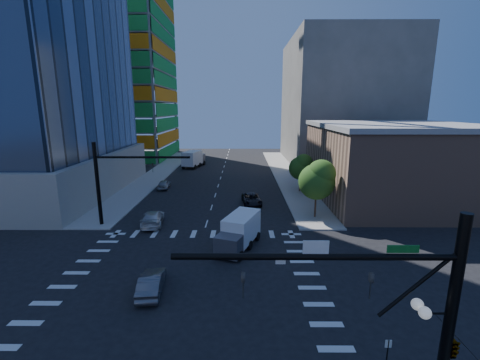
{
  "coord_description": "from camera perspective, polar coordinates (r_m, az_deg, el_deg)",
  "views": [
    {
      "loc": [
        3.95,
        -21.76,
        12.58
      ],
      "look_at": [
        3.76,
        8.0,
        5.9
      ],
      "focal_mm": 24.0,
      "sensor_mm": 36.0,
      "label": 1
    }
  ],
  "objects": [
    {
      "name": "tree_north",
      "position": [
        49.26,
        10.87,
        2.37
      ],
      "size": [
        3.54,
        3.52,
        5.78
      ],
      "color": "#382316",
      "rests_on": "sidewalk_ne"
    },
    {
      "name": "ground",
      "position": [
        25.44,
        -9.03,
        -17.16
      ],
      "size": [
        160.0,
        160.0,
        0.0
      ],
      "primitive_type": "plane",
      "color": "black",
      "rests_on": "ground"
    },
    {
      "name": "sidewalk_ne",
      "position": [
        63.59,
        8.08,
        1.17
      ],
      "size": [
        5.0,
        60.0,
        0.15
      ],
      "primitive_type": "cube",
      "color": "#9B9792",
      "rests_on": "ground"
    },
    {
      "name": "tree_south",
      "position": [
        37.54,
        13.72,
        0.14
      ],
      "size": [
        4.16,
        4.16,
        6.82
      ],
      "color": "#382316",
      "rests_on": "sidewalk_ne"
    },
    {
      "name": "construction_building",
      "position": [
        90.18,
        -21.27,
        19.5
      ],
      "size": [
        25.16,
        34.5,
        70.6
      ],
      "color": "gray",
      "rests_on": "ground"
    },
    {
      "name": "sidewalk_nw",
      "position": [
        65.13,
        -14.28,
        1.18
      ],
      "size": [
        5.0,
        60.0,
        0.15
      ],
      "primitive_type": "cube",
      "color": "#9B9792",
      "rests_on": "ground"
    },
    {
      "name": "no_parking_sign",
      "position": [
        18.27,
        24.68,
        -26.47
      ],
      "size": [
        0.3,
        0.06,
        2.2
      ],
      "color": "black",
      "rests_on": "ground"
    },
    {
      "name": "car_sb_mid",
      "position": [
        52.59,
        -13.35,
        -0.75
      ],
      "size": [
        1.87,
        4.23,
        1.41
      ],
      "primitive_type": "imported",
      "rotation": [
        0.0,
        0.0,
        3.19
      ],
      "color": "#9B9FA2",
      "rests_on": "ground"
    },
    {
      "name": "bg_building_ne",
      "position": [
        80.16,
        17.54,
        13.09
      ],
      "size": [
        24.0,
        30.0,
        28.0
      ],
      "primitive_type": "cube",
      "color": "#615D57",
      "rests_on": "ground"
    },
    {
      "name": "car_sb_cross",
      "position": [
        24.24,
        -15.44,
        -17.18
      ],
      "size": [
        1.92,
        4.41,
        1.41
      ],
      "primitive_type": "imported",
      "rotation": [
        0.0,
        0.0,
        3.24
      ],
      "color": "#535358",
      "rests_on": "ground"
    },
    {
      "name": "signal_mast_nw",
      "position": [
        36.76,
        -21.95,
        0.6
      ],
      "size": [
        10.2,
        0.4,
        9.0
      ],
      "color": "black",
      "rests_on": "sidewalk_nw"
    },
    {
      "name": "car_sb_near",
      "position": [
        36.81,
        -15.25,
        -6.54
      ],
      "size": [
        2.86,
        5.54,
        1.54
      ],
      "primitive_type": "imported",
      "rotation": [
        0.0,
        0.0,
        3.28
      ],
      "color": "silver",
      "rests_on": "ground"
    },
    {
      "name": "car_nb_far",
      "position": [
        42.94,
        2.08,
        -3.43
      ],
      "size": [
        2.84,
        5.24,
        1.4
      ],
      "primitive_type": "imported",
      "rotation": [
        0.0,
        0.0,
        0.11
      ],
      "color": "black",
      "rests_on": "ground"
    },
    {
      "name": "box_truck_near",
      "position": [
        29.56,
        -0.35,
        -9.76
      ],
      "size": [
        4.29,
        6.16,
        2.97
      ],
      "rotation": [
        0.0,
        0.0,
        -0.37
      ],
      "color": "black",
      "rests_on": "ground"
    },
    {
      "name": "commercial_building",
      "position": [
        49.1,
        25.78,
        2.87
      ],
      "size": [
        20.5,
        22.5,
        10.6
      ],
      "color": "#A0755D",
      "rests_on": "ground"
    },
    {
      "name": "signal_mast_se",
      "position": [
        14.38,
        30.0,
        -20.98
      ],
      "size": [
        10.51,
        2.48,
        9.0
      ],
      "color": "black",
      "rests_on": "sidewalk_se"
    },
    {
      "name": "road_markings",
      "position": [
        25.44,
        -9.03,
        -17.15
      ],
      "size": [
        20.0,
        20.0,
        0.01
      ],
      "primitive_type": "cube",
      "color": "silver",
      "rests_on": "ground"
    },
    {
      "name": "box_truck_far",
      "position": [
        70.97,
        -8.13,
        3.6
      ],
      "size": [
        4.46,
        7.31,
        3.57
      ],
      "rotation": [
        0.0,
        0.0,
        2.9
      ],
      "color": "black",
      "rests_on": "ground"
    }
  ]
}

